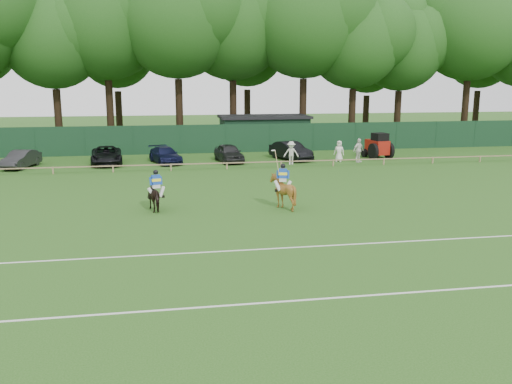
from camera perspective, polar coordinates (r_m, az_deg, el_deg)
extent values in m
plane|color=#1E4C14|center=(21.70, 0.07, -5.26)|extent=(160.00, 160.00, 0.00)
imported|color=black|center=(27.14, -10.43, -0.43)|extent=(1.22, 1.84, 1.42)
imported|color=brown|center=(27.11, 2.83, 0.06)|extent=(1.75, 1.88, 1.73)
imported|color=#29292B|center=(43.23, -23.50, 3.19)|extent=(2.29, 4.11, 1.28)
imported|color=black|center=(42.91, -15.47, 3.73)|extent=(2.69, 5.07, 1.36)
imported|color=#12153A|center=(42.57, -9.53, 3.85)|extent=(2.87, 4.57, 1.23)
imported|color=#28282A|center=(42.62, -2.87, 4.12)|extent=(2.26, 4.33, 1.40)
imported|color=black|center=(43.81, 3.67, 4.35)|extent=(2.97, 4.67, 1.45)
imported|color=silver|center=(41.32, 3.72, 4.12)|extent=(1.27, 0.94, 1.76)
imported|color=silver|center=(43.09, 10.74, 4.32)|extent=(1.18, 0.91, 1.87)
imported|color=white|center=(43.24, 8.74, 4.27)|extent=(0.96, 0.87, 1.65)
cube|color=silver|center=(27.04, -10.47, 0.62)|extent=(0.42, 0.35, 0.18)
cube|color=#1845B2|center=(26.98, -10.49, 1.28)|extent=(0.47, 0.41, 0.51)
cube|color=yellow|center=(26.98, -10.49, 1.24)|extent=(0.49, 0.40, 0.18)
sphere|color=black|center=(26.92, -10.52, 2.06)|extent=(0.25, 0.25, 0.25)
cylinder|color=silver|center=(27.12, -9.89, 0.03)|extent=(0.40, 0.42, 0.59)
cylinder|color=silver|center=(26.98, -10.94, -0.08)|extent=(0.45, 0.30, 0.59)
cube|color=silver|center=(26.99, 2.84, 1.30)|extent=(0.42, 0.34, 0.18)
cube|color=#1845B2|center=(26.94, 2.85, 1.97)|extent=(0.47, 0.40, 0.51)
cube|color=yellow|center=(26.94, 2.85, 1.93)|extent=(0.49, 0.39, 0.18)
sphere|color=black|center=(26.88, 2.86, 2.75)|extent=(0.25, 0.25, 0.25)
cylinder|color=silver|center=(26.99, 3.38, 0.65)|extent=(0.44, 0.30, 0.59)
cylinder|color=silver|center=(27.01, 2.28, 0.67)|extent=(0.40, 0.42, 0.59)
cylinder|color=tan|center=(26.91, 2.23, 3.16)|extent=(0.13, 0.63, 1.17)
cube|color=silver|center=(16.18, 3.84, -11.37)|extent=(60.00, 0.10, 0.01)
cube|color=silver|center=(20.76, 0.55, -6.04)|extent=(60.00, 0.10, 0.01)
cube|color=#997F5B|center=(39.05, -4.54, 3.03)|extent=(62.00, 0.08, 0.08)
cube|color=#14351E|center=(47.85, -5.59, 5.58)|extent=(92.00, 0.04, 2.50)
cube|color=#14331E|center=(51.58, 0.84, 6.24)|extent=(8.00, 4.00, 2.80)
cube|color=black|center=(51.46, 0.85, 7.93)|extent=(8.40, 4.40, 0.24)
cube|color=#9F180E|center=(45.76, 12.64, 4.65)|extent=(1.47, 2.25, 1.13)
cube|color=black|center=(45.38, 12.91, 5.58)|extent=(1.22, 1.29, 0.78)
cylinder|color=black|center=(44.89, 12.23, 4.20)|extent=(0.48, 1.33, 1.31)
cylinder|color=black|center=(45.68, 13.82, 4.25)|extent=(0.48, 1.33, 1.31)
cylinder|color=black|center=(46.23, 11.34, 4.06)|extent=(0.37, 0.73, 0.70)
cylinder|color=black|center=(46.91, 12.72, 4.11)|extent=(0.37, 0.73, 0.70)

